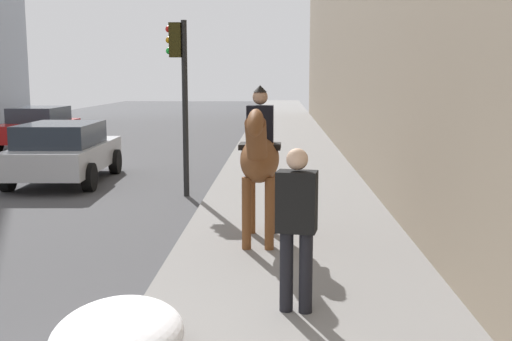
# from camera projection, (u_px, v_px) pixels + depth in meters

# --- Properties ---
(mounted_horse_near) EXTENTS (2.15, 0.61, 2.28)m
(mounted_horse_near) POSITION_uv_depth(u_px,v_px,m) (260.00, 157.00, 8.84)
(mounted_horse_near) COLOR brown
(mounted_horse_near) RESTS_ON sidewalk_slab
(pedestrian_greeting) EXTENTS (0.33, 0.44, 1.70)m
(pedestrian_greeting) POSITION_uv_depth(u_px,v_px,m) (297.00, 219.00, 6.22)
(pedestrian_greeting) COLOR black
(pedestrian_greeting) RESTS_ON sidewalk_slab
(car_near_lane) EXTENTS (4.14, 2.16, 1.44)m
(car_near_lane) POSITION_uv_depth(u_px,v_px,m) (64.00, 151.00, 14.73)
(car_near_lane) COLOR #B7BABF
(car_near_lane) RESTS_ON ground
(car_mid_lane) EXTENTS (4.33, 2.04, 1.44)m
(car_mid_lane) POSITION_uv_depth(u_px,v_px,m) (38.00, 126.00, 22.03)
(car_mid_lane) COLOR maroon
(car_mid_lane) RESTS_ON ground
(traffic_light_near_curb) EXTENTS (0.20, 0.44, 3.67)m
(traffic_light_near_curb) POSITION_uv_depth(u_px,v_px,m) (180.00, 79.00, 12.75)
(traffic_light_near_curb) COLOR black
(traffic_light_near_curb) RESTS_ON ground
(snow_pile_near) EXTENTS (1.44, 1.11, 0.50)m
(snow_pile_near) POSITION_uv_depth(u_px,v_px,m) (118.00, 336.00, 5.17)
(snow_pile_near) COLOR white
(snow_pile_near) RESTS_ON sidewalk_slab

